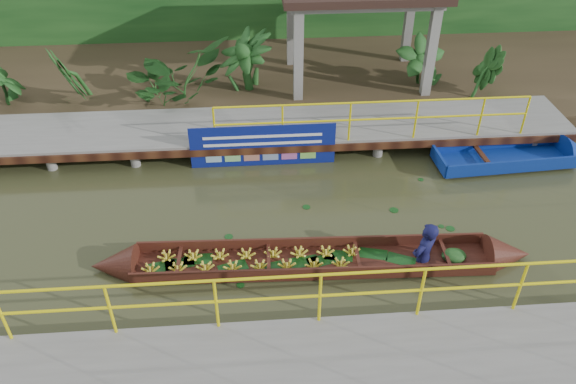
{
  "coord_description": "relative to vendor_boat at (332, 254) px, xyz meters",
  "views": [
    {
      "loc": [
        -0.15,
        -9.02,
        7.62
      ],
      "look_at": [
        0.57,
        0.5,
        0.6
      ],
      "focal_mm": 35.0,
      "sensor_mm": 36.0,
      "label": 1
    }
  ],
  "objects": [
    {
      "name": "ground",
      "position": [
        -1.31,
        1.12,
        -0.26
      ],
      "size": [
        80.0,
        80.0,
        0.0
      ],
      "primitive_type": "plane",
      "color": "#2F3219",
      "rests_on": "ground"
    },
    {
      "name": "blue_banner",
      "position": [
        -1.19,
        3.6,
        0.29
      ],
      "size": [
        3.49,
        0.04,
        1.09
      ],
      "color": "navy",
      "rests_on": "ground"
    },
    {
      "name": "moored_blue_boat",
      "position": [
        5.59,
        3.26,
        -0.1
      ],
      "size": [
        3.93,
        1.26,
        0.92
      ],
      "rotation": [
        0.0,
        0.0,
        0.06
      ],
      "color": "navy",
      "rests_on": "ground"
    },
    {
      "name": "land_strip",
      "position": [
        -1.31,
        8.62,
        -0.04
      ],
      "size": [
        30.0,
        8.0,
        0.45
      ],
      "primitive_type": "cube",
      "color": "#2F2617",
      "rests_on": "ground"
    },
    {
      "name": "far_dock",
      "position": [
        -1.29,
        4.55,
        0.21
      ],
      "size": [
        16.0,
        2.06,
        1.66
      ],
      "color": "slate",
      "rests_on": "ground"
    },
    {
      "name": "vendor_boat",
      "position": [
        0.0,
        0.0,
        0.0
      ],
      "size": [
        8.55,
        1.15,
        2.07
      ],
      "rotation": [
        0.0,
        0.0,
        -0.04
      ],
      "color": "#35130E",
      "rests_on": "ground"
    },
    {
      "name": "tropical_plants",
      "position": [
        -1.77,
        6.42,
        0.89
      ],
      "size": [
        14.12,
        1.12,
        1.4
      ],
      "color": "#133C15",
      "rests_on": "ground"
    }
  ]
}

